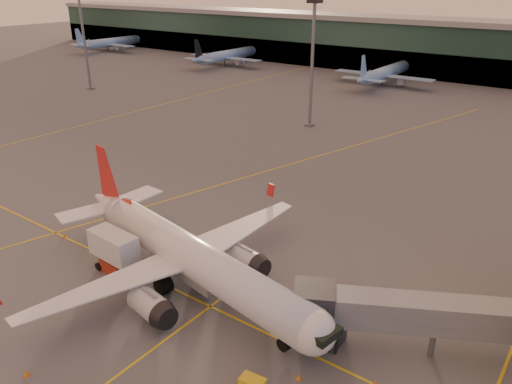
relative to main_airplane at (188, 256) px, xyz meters
The scene contains 14 objects.
ground 7.39m from the main_airplane, 99.20° to the right, with size 600.00×600.00×0.00m, color #4C4F54.
taxi_markings 39.24m from the main_airplane, 102.33° to the left, with size 100.12×173.00×0.01m.
terminal 135.57m from the main_airplane, 90.43° to the left, with size 400.00×20.00×17.60m.
mast_west_far 107.29m from the main_airplane, 148.54° to the left, with size 2.40×2.40×25.60m.
mast_west_near 64.25m from the main_airplane, 109.41° to the left, with size 2.40×2.40×25.60m.
distant_aircraft_row 124.44m from the main_airplane, 116.13° to the left, with size 225.00×34.00×13.00m.
main_airplane is the anchor object (origin of this frame).
jet_bridge 25.28m from the main_airplane, 12.05° to the left, with size 22.90×14.12×5.70m.
catering_truck 8.96m from the main_airplane, 163.94° to the right, with size 6.00×2.97×4.55m.
pushback_tug 15.46m from the main_airplane, ahead, with size 3.74×2.48×1.77m.
cone_nose 21.49m from the main_airplane, ahead, with size 0.41×0.41×0.53m.
cone_tail 20.19m from the main_airplane, behind, with size 0.38×0.38×0.48m.
cone_wing_right 17.46m from the main_airplane, 96.28° to the right, with size 0.46×0.46×0.59m.
cone_fwd 16.92m from the main_airplane, 15.36° to the right, with size 0.39×0.39×0.50m.
Camera 1 is at (32.35, -24.74, 29.55)m, focal length 35.00 mm.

